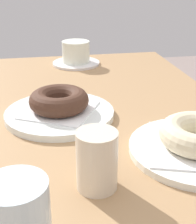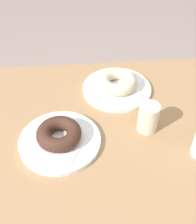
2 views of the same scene
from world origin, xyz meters
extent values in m
cube|color=#A07A51|center=(0.00, 0.00, 0.68)|extent=(1.08, 0.68, 0.04)
cylinder|color=#98714F|center=(0.45, -0.27, 0.33)|extent=(0.06, 0.06, 0.66)
cylinder|color=white|center=(-0.12, -0.18, 0.71)|extent=(0.22, 0.22, 0.01)
cylinder|color=white|center=(0.06, 0.03, 0.71)|extent=(0.22, 0.22, 0.01)
cube|color=white|center=(0.06, 0.03, 0.72)|extent=(0.17, 0.17, 0.00)
torus|color=#42281C|center=(0.06, 0.03, 0.74)|extent=(0.12, 0.12, 0.04)
cylinder|color=silver|center=(0.44, -0.05, 0.71)|extent=(0.14, 0.14, 0.01)
cylinder|color=silver|center=(0.44, -0.05, 0.74)|extent=(0.08, 0.08, 0.06)
cylinder|color=black|center=(0.44, -0.05, 0.77)|extent=(0.07, 0.07, 0.00)
cylinder|color=beige|center=(-0.18, -0.01, 0.75)|extent=(0.06, 0.06, 0.08)
camera|label=1|loc=(-0.56, 0.06, 0.99)|focal=54.15mm
camera|label=2|loc=(0.00, 0.53, 1.29)|focal=45.60mm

